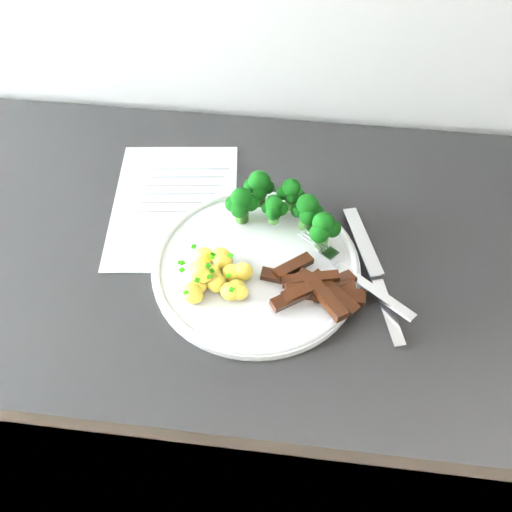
% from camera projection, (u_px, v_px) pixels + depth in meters
% --- Properties ---
extents(counter, '(2.45, 0.61, 0.92)m').
position_uv_depth(counter, '(209.00, 377.00, 1.20)').
color(counter, black).
rests_on(counter, ground).
extents(recipe_paper, '(0.23, 0.30, 0.00)m').
position_uv_depth(recipe_paper, '(175.00, 204.00, 0.89)').
color(recipe_paper, white).
rests_on(recipe_paper, counter).
extents(plate, '(0.30, 0.30, 0.02)m').
position_uv_depth(plate, '(256.00, 265.00, 0.80)').
color(plate, white).
rests_on(plate, counter).
extents(broccoli, '(0.17, 0.12, 0.07)m').
position_uv_depth(broccoli, '(282.00, 205.00, 0.82)').
color(broccoli, '#33601F').
rests_on(broccoli, plate).
extents(potatoes, '(0.10, 0.10, 0.04)m').
position_uv_depth(potatoes, '(215.00, 277.00, 0.77)').
color(potatoes, '#E2C14E').
rests_on(potatoes, plate).
extents(beef_strips, '(0.15, 0.11, 0.03)m').
position_uv_depth(beef_strips, '(319.00, 288.00, 0.76)').
color(beef_strips, black).
rests_on(beef_strips, plate).
extents(fork, '(0.17, 0.15, 0.02)m').
position_uv_depth(fork, '(357.00, 277.00, 0.77)').
color(fork, silver).
rests_on(fork, plate).
extents(knife, '(0.09, 0.24, 0.03)m').
position_uv_depth(knife, '(379.00, 289.00, 0.77)').
color(knife, silver).
rests_on(knife, plate).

